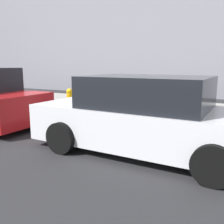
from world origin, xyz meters
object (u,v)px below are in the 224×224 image
suitcase_red_4 (115,105)px  parked_car_white_0 (146,117)px  suitcase_black_0 (180,110)px  suitcase_silver_5 (99,105)px  bollard_post (51,100)px  suitcase_olive_6 (86,102)px  suitcase_teal_3 (131,106)px  suitcase_maroon_1 (162,111)px  suitcase_navy_2 (146,109)px  fire_hydrant (70,99)px

suitcase_red_4 → parked_car_white_0: size_ratio=0.18×
suitcase_black_0 → suitcase_red_4: size_ratio=0.76×
suitcase_silver_5 → parked_car_white_0: bearing=135.1°
bollard_post → suitcase_olive_6: bearing=-174.3°
suitcase_red_4 → bollard_post: bearing=3.7°
suitcase_teal_3 → bollard_post: (3.10, 0.22, 0.02)m
suitcase_maroon_1 → parked_car_white_0: parked_car_white_0 is taller
suitcase_navy_2 → fire_hydrant: size_ratio=1.09×
fire_hydrant → suitcase_black_0: bearing=-179.3°
suitcase_silver_5 → fire_hydrant: suitcase_silver_5 is taller
suitcase_navy_2 → suitcase_teal_3: bearing=-11.3°
suitcase_maroon_1 → suitcase_olive_6: suitcase_olive_6 is taller
suitcase_teal_3 → suitcase_olive_6: (1.65, 0.08, 0.01)m
suitcase_red_4 → fire_hydrant: (1.80, 0.02, 0.09)m
suitcase_teal_3 → suitcase_red_4: (0.55, 0.05, -0.00)m
fire_hydrant → parked_car_white_0: parked_car_white_0 is taller
suitcase_maroon_1 → bollard_post: bearing=1.3°
suitcase_maroon_1 → suitcase_red_4: size_ratio=0.90×
suitcase_navy_2 → fire_hydrant: bearing=-0.8°
suitcase_red_4 → parked_car_white_0: parked_car_white_0 is taller
suitcase_black_0 → suitcase_navy_2: 1.03m
suitcase_teal_3 → suitcase_olive_6: bearing=2.7°
suitcase_black_0 → suitcase_silver_5: bearing=1.8°
suitcase_red_4 → bollard_post: suitcase_red_4 is taller
suitcase_red_4 → suitcase_olive_6: 1.10m
suitcase_silver_5 → fire_hydrant: (1.24, -0.04, 0.12)m
suitcase_maroon_1 → suitcase_red_4: 1.60m
suitcase_navy_2 → suitcase_maroon_1: bearing=177.9°
suitcase_black_0 → suitcase_maroon_1: suitcase_maroon_1 is taller
suitcase_silver_5 → suitcase_olive_6: bearing=-3.3°
suitcase_silver_5 → suitcase_maroon_1: bearing=179.5°
suitcase_navy_2 → suitcase_red_4: bearing=-2.8°
suitcase_maroon_1 → suitcase_teal_3: size_ratio=1.12×
suitcase_navy_2 → suitcase_red_4: size_ratio=0.99×
suitcase_teal_3 → suitcase_olive_6: size_ratio=0.70×
suitcase_navy_2 → bollard_post: (3.65, 0.11, 0.05)m
suitcase_black_0 → suitcase_red_4: bearing=0.9°
suitcase_maroon_1 → suitcase_teal_3: suitcase_maroon_1 is taller
suitcase_black_0 → suitcase_olive_6: 3.22m
bollard_post → suitcase_black_0: bearing=-177.6°
suitcase_teal_3 → suitcase_red_4: size_ratio=0.80×
suitcase_olive_6 → parked_car_white_0: 4.03m
suitcase_teal_3 → suitcase_silver_5: suitcase_silver_5 is taller
suitcase_maroon_1 → bollard_post: (4.14, 0.09, 0.07)m
suitcase_navy_2 → bollard_post: size_ratio=1.27×
suitcase_red_4 → suitcase_olive_6: suitcase_olive_6 is taller
suitcase_teal_3 → suitcase_black_0: bearing=179.2°
suitcase_maroon_1 → fire_hydrant: fire_hydrant is taller
suitcase_navy_2 → bollard_post: suitcase_navy_2 is taller
suitcase_black_0 → parked_car_white_0: parked_car_white_0 is taller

